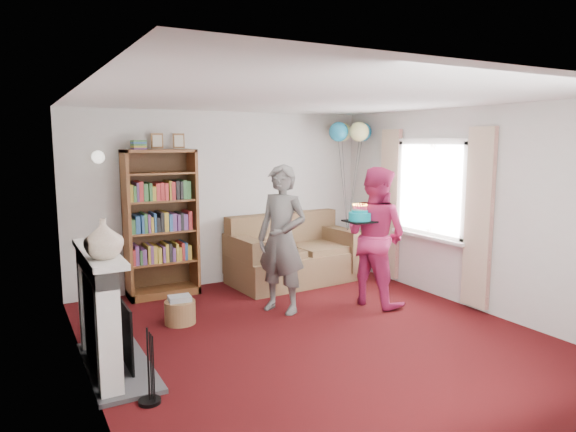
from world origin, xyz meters
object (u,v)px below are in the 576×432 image
person_magenta (376,236)px  birthday_cake (360,217)px  person_striped (282,239)px  bookcase (160,225)px  sofa (292,257)px

person_magenta → birthday_cake: 0.42m
person_striped → birthday_cake: 0.99m
bookcase → sofa: bearing=-6.8°
bookcase → birthday_cake: bearing=-41.7°
bookcase → birthday_cake: 2.67m
bookcase → person_magenta: 2.86m
person_striped → person_magenta: 1.23m
birthday_cake → sofa: bearing=93.2°
person_striped → birthday_cake: (0.88, -0.37, 0.26)m
person_striped → person_magenta: bearing=46.2°
person_magenta → birthday_cake: size_ratio=5.38×
bookcase → sofa: 2.01m
birthday_cake → person_magenta: bearing=12.9°
sofa → bookcase: bearing=169.5°
person_striped → person_magenta: (1.19, -0.30, -0.02)m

